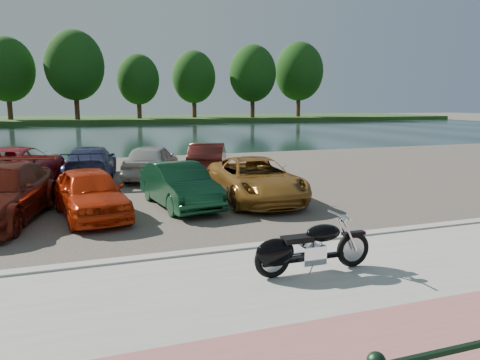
% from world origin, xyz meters
% --- Properties ---
extents(ground, '(200.00, 200.00, 0.00)m').
position_xyz_m(ground, '(0.00, 0.00, 0.00)').
color(ground, '#595447').
rests_on(ground, ground).
extents(promenade, '(60.00, 6.00, 0.10)m').
position_xyz_m(promenade, '(0.00, -1.00, 0.05)').
color(promenade, '#9E9C94').
rests_on(promenade, ground).
extents(pink_path, '(60.00, 2.00, 0.01)m').
position_xyz_m(pink_path, '(0.00, -2.50, 0.10)').
color(pink_path, '#985659').
rests_on(pink_path, promenade).
extents(kerb, '(60.00, 0.30, 0.14)m').
position_xyz_m(kerb, '(0.00, 2.00, 0.07)').
color(kerb, '#9E9C94').
rests_on(kerb, ground).
extents(parking_lot, '(60.00, 18.00, 0.04)m').
position_xyz_m(parking_lot, '(0.00, 11.00, 0.02)').
color(parking_lot, '#433D36').
rests_on(parking_lot, ground).
extents(river, '(120.00, 40.00, 0.00)m').
position_xyz_m(river, '(0.00, 40.00, 0.00)').
color(river, '#182B29').
rests_on(river, ground).
extents(far_bank, '(120.00, 24.00, 0.60)m').
position_xyz_m(far_bank, '(0.00, 72.00, 0.30)').
color(far_bank, '#1C4318').
rests_on(far_bank, ground).
extents(far_trees, '(70.25, 10.68, 12.52)m').
position_xyz_m(far_trees, '(4.36, 65.79, 7.49)').
color(far_trees, '#3D2416').
rests_on(far_trees, far_bank).
extents(motorcycle, '(2.33, 0.75, 1.05)m').
position_xyz_m(motorcycle, '(-0.21, 0.21, 0.56)').
color(motorcycle, black).
rests_on(motorcycle, promenade).
extents(car_4, '(2.17, 4.17, 1.35)m').
position_xyz_m(car_4, '(-3.61, 6.16, 0.72)').
color(car_4, red).
rests_on(car_4, parking_lot).
extents(car_5, '(1.86, 4.12, 1.31)m').
position_xyz_m(car_5, '(-1.04, 6.61, 0.70)').
color(car_5, '#103A20').
rests_on(car_5, parking_lot).
extents(car_6, '(2.55, 5.04, 1.36)m').
position_xyz_m(car_6, '(1.43, 6.67, 0.72)').
color(car_6, '#956222').
rests_on(car_6, parking_lot).
extents(car_10, '(3.71, 5.88, 1.51)m').
position_xyz_m(car_10, '(-6.00, 12.01, 0.80)').
color(car_10, maroon).
rests_on(car_10, parking_lot).
extents(car_11, '(2.50, 4.86, 1.35)m').
position_xyz_m(car_11, '(-3.33, 12.88, 0.71)').
color(car_11, navy).
rests_on(car_11, parking_lot).
extents(car_12, '(3.16, 4.58, 1.45)m').
position_xyz_m(car_12, '(-0.98, 12.07, 0.76)').
color(car_12, '#ADACA8').
rests_on(car_12, parking_lot).
extents(car_13, '(2.80, 4.39, 1.36)m').
position_xyz_m(car_13, '(1.58, 12.67, 0.72)').
color(car_13, '#4C1814').
rests_on(car_13, parking_lot).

